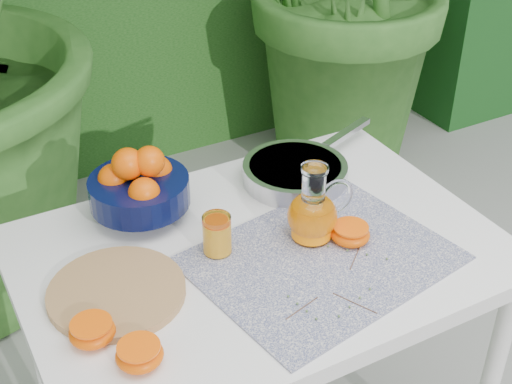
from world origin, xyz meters
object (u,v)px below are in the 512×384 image
saute_pan (296,171)px  fruit_bowl (139,185)px  white_table (260,277)px  juice_pitcher (313,213)px  cutting_board (117,292)px

saute_pan → fruit_bowl: bearing=174.0°
white_table → juice_pitcher: bearing=-11.1°
white_table → fruit_bowl: (-0.18, 0.23, 0.16)m
juice_pitcher → fruit_bowl: bearing=138.6°
white_table → juice_pitcher: (0.11, -0.02, 0.15)m
cutting_board → juice_pitcher: juice_pitcher is taller
cutting_board → juice_pitcher: bearing=-3.2°
white_table → cutting_board: (-0.32, 0.00, 0.09)m
fruit_bowl → juice_pitcher: 0.39m
cutting_board → juice_pitcher: (0.43, -0.02, 0.06)m
cutting_board → saute_pan: size_ratio=0.58×
juice_pitcher → saute_pan: bearing=67.3°
white_table → cutting_board: cutting_board is taller
white_table → fruit_bowl: 0.34m
white_table → juice_pitcher: 0.19m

